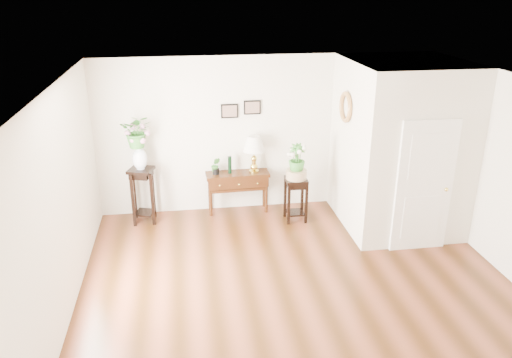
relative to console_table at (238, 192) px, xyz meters
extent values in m
cube|color=brown|center=(0.55, -2.57, -0.38)|extent=(6.00, 5.50, 0.02)
cube|color=white|center=(0.55, -2.57, 2.42)|extent=(6.00, 5.50, 0.02)
cube|color=silver|center=(0.55, 0.18, 1.02)|extent=(6.00, 0.02, 2.80)
cube|color=silver|center=(0.55, -5.32, 1.02)|extent=(6.00, 0.02, 2.80)
cube|color=silver|center=(-2.45, -2.57, 1.02)|extent=(0.02, 5.50, 2.80)
cube|color=silver|center=(2.65, -0.79, 1.02)|extent=(1.80, 1.95, 2.80)
cube|color=white|center=(2.65, -1.79, 0.67)|extent=(0.90, 0.05, 2.10)
cube|color=black|center=(-0.10, 0.16, 1.47)|extent=(0.30, 0.02, 0.25)
cube|color=black|center=(0.30, 0.16, 1.52)|extent=(0.30, 0.02, 0.25)
torus|color=#BD814B|center=(1.71, -0.67, 1.67)|extent=(0.07, 0.51, 0.51)
cube|color=black|center=(0.00, 0.00, 0.00)|extent=(1.14, 0.41, 0.75)
cube|color=gold|center=(0.30, 0.00, 0.73)|extent=(0.41, 0.41, 0.68)
cylinder|color=black|center=(-0.14, 0.00, 0.55)|extent=(0.07, 0.07, 0.32)
imported|color=#337A2B|center=(-0.39, 0.00, 0.52)|extent=(0.18, 0.15, 0.29)
cube|color=black|center=(-1.67, -0.17, 0.12)|extent=(0.49, 0.49, 0.99)
imported|color=#337A2B|center=(-1.67, -0.17, 1.29)|extent=(0.55, 0.48, 0.57)
cube|color=black|center=(0.96, -0.52, 0.02)|extent=(0.38, 0.38, 0.79)
cylinder|color=tan|center=(0.96, -0.52, 0.49)|extent=(0.40, 0.40, 0.16)
imported|color=#337A2B|center=(0.96, -0.52, 0.78)|extent=(0.33, 0.33, 0.50)
camera|label=1|loc=(-0.93, -8.31, 3.57)|focal=35.00mm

